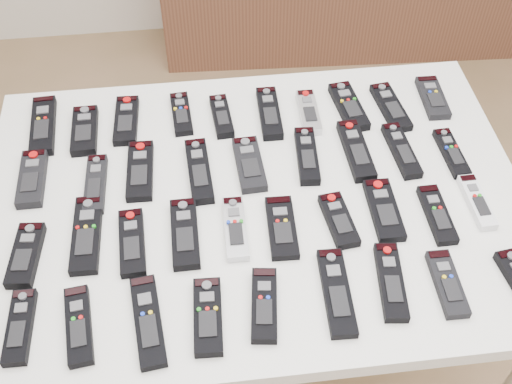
{
  "coord_description": "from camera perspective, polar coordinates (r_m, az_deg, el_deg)",
  "views": [
    {
      "loc": [
        -0.19,
        -0.81,
        1.9
      ],
      "look_at": [
        -0.08,
        0.15,
        0.8
      ],
      "focal_mm": 45.0,
      "sensor_mm": 36.0,
      "label": 1
    }
  ],
  "objects": [
    {
      "name": "remote_34",
      "position": [
        1.32,
        7.18,
        -8.83
      ],
      "size": [
        0.06,
        0.2,
        0.02
      ],
      "primitive_type": "cube",
      "rotation": [
        0.0,
        0.0,
        -0.04
      ],
      "color": "black",
      "rests_on": "table"
    },
    {
      "name": "remote_0",
      "position": [
        1.71,
        -18.39,
        5.62
      ],
      "size": [
        0.07,
        0.21,
        0.02
      ],
      "primitive_type": "cube",
      "rotation": [
        0.0,
        0.0,
        0.05
      ],
      "color": "black",
      "rests_on": "table"
    },
    {
      "name": "remote_33",
      "position": [
        1.29,
        0.73,
        -10.01
      ],
      "size": [
        0.07,
        0.17,
        0.02
      ],
      "primitive_type": "cube",
      "rotation": [
        0.0,
        0.0,
        -0.13
      ],
      "color": "black",
      "rests_on": "table"
    },
    {
      "name": "remote_8",
      "position": [
        1.72,
        11.88,
        7.39
      ],
      "size": [
        0.07,
        0.18,
        0.02
      ],
      "primitive_type": "cube",
      "rotation": [
        0.0,
        0.0,
        0.12
      ],
      "color": "black",
      "rests_on": "table"
    },
    {
      "name": "remote_3",
      "position": [
        1.68,
        -6.65,
        6.91
      ],
      "size": [
        0.05,
        0.15,
        0.02
      ],
      "primitive_type": "cube",
      "rotation": [
        0.0,
        0.0,
        0.06
      ],
      "color": "black",
      "rests_on": "table"
    },
    {
      "name": "remote_15",
      "position": [
        1.56,
        4.56,
        3.23
      ],
      "size": [
        0.06,
        0.18,
        0.02
      ],
      "primitive_type": "cube",
      "rotation": [
        0.0,
        0.0,
        -0.07
      ],
      "color": "black",
      "rests_on": "table"
    },
    {
      "name": "remote_11",
      "position": [
        1.54,
        -14.07,
        0.7
      ],
      "size": [
        0.05,
        0.17,
        0.02
      ],
      "primitive_type": "cube",
      "rotation": [
        0.0,
        0.0,
        -0.02
      ],
      "color": "black",
      "rests_on": "table"
    },
    {
      "name": "remote_1",
      "position": [
        1.67,
        -14.99,
        5.29
      ],
      "size": [
        0.06,
        0.16,
        0.02
      ],
      "primitive_type": "cube",
      "rotation": [
        0.0,
        0.0,
        0.01
      ],
      "color": "black",
      "rests_on": "table"
    },
    {
      "name": "remote_28",
      "position": [
        1.54,
        19.04,
        -0.85
      ],
      "size": [
        0.04,
        0.15,
        0.02
      ],
      "primitive_type": "cube",
      "rotation": [
        0.0,
        0.0,
        0.02
      ],
      "color": "silver",
      "rests_on": "table"
    },
    {
      "name": "remote_22",
      "position": [
        1.4,
        -6.34,
        -3.69
      ],
      "size": [
        0.06,
        0.18,
        0.02
      ],
      "primitive_type": "cube",
      "rotation": [
        0.0,
        0.0,
        0.0
      ],
      "color": "black",
      "rests_on": "table"
    },
    {
      "name": "remote_12",
      "position": [
        1.54,
        -10.26,
        1.88
      ],
      "size": [
        0.06,
        0.18,
        0.02
      ],
      "primitive_type": "cube",
      "rotation": [
        0.0,
        0.0,
        -0.03
      ],
      "color": "black",
      "rests_on": "table"
    },
    {
      "name": "remote_21",
      "position": [
        1.41,
        -10.96,
        -4.42
      ],
      "size": [
        0.06,
        0.17,
        0.02
      ],
      "primitive_type": "cube",
      "rotation": [
        0.0,
        0.0,
        0.04
      ],
      "color": "black",
      "rests_on": "table"
    },
    {
      "name": "remote_32",
      "position": [
        1.28,
        -4.3,
        -10.97
      ],
      "size": [
        0.06,
        0.17,
        0.02
      ],
      "primitive_type": "cube",
      "rotation": [
        0.0,
        0.0,
        -0.05
      ],
      "color": "black",
      "rests_on": "table"
    },
    {
      "name": "remote_19",
      "position": [
        1.45,
        -19.79,
        -5.29
      ],
      "size": [
        0.07,
        0.16,
        0.02
      ],
      "primitive_type": "cube",
      "rotation": [
        0.0,
        0.0,
        -0.09
      ],
      "color": "black",
      "rests_on": "table"
    },
    {
      "name": "remote_30",
      "position": [
        1.32,
        -15.48,
        -11.37
      ],
      "size": [
        0.07,
        0.18,
        0.02
      ],
      "primitive_type": "cube",
      "rotation": [
        0.0,
        0.0,
        0.12
      ],
      "color": "black",
      "rests_on": "table"
    },
    {
      "name": "remote_14",
      "position": [
        1.53,
        -0.59,
        2.47
      ],
      "size": [
        0.07,
        0.17,
        0.02
      ],
      "primitive_type": "cube",
      "rotation": [
        0.0,
        0.0,
        0.05
      ],
      "color": "black",
      "rests_on": "table"
    },
    {
      "name": "remote_27",
      "position": [
        1.49,
        15.79,
        -1.95
      ],
      "size": [
        0.05,
        0.16,
        0.02
      ],
      "primitive_type": "cube",
      "rotation": [
        0.0,
        0.0,
        0.01
      ],
      "color": "black",
      "rests_on": "table"
    },
    {
      "name": "remote_17",
      "position": [
        1.6,
        12.8,
        3.62
      ],
      "size": [
        0.06,
        0.18,
        0.02
      ],
      "primitive_type": "cube",
      "rotation": [
        0.0,
        0.0,
        0.07
      ],
      "color": "black",
      "rests_on": "table"
    },
    {
      "name": "remote_13",
      "position": [
        1.52,
        -5.07,
        1.88
      ],
      "size": [
        0.06,
        0.2,
        0.02
      ],
      "primitive_type": "cube",
      "rotation": [
        0.0,
        0.0,
        0.05
      ],
      "color": "black",
      "rests_on": "table"
    },
    {
      "name": "remote_10",
      "position": [
        1.59,
        -19.28,
        1.14
      ],
      "size": [
        0.06,
        0.17,
        0.02
      ],
      "primitive_type": "cube",
      "rotation": [
        0.0,
        0.0,
        0.01
      ],
      "color": "black",
      "rests_on": "table"
    },
    {
      "name": "remote_20",
      "position": [
        1.44,
        -14.82,
        -3.67
      ],
      "size": [
        0.06,
        0.2,
        0.02
      ],
      "primitive_type": "cube",
      "rotation": [
        0.0,
        0.0,
        -0.02
      ],
      "color": "black",
      "rests_on": "table"
    },
    {
      "name": "remote_29",
      "position": [
        1.35,
        -20.25,
        -11.17
      ],
      "size": [
        0.05,
        0.16,
        0.02
      ],
      "primitive_type": "cube",
      "rotation": [
        0.0,
        0.0,
        -0.02
      ],
      "color": "black",
      "rests_on": "table"
    },
    {
      "name": "table",
      "position": [
        1.52,
        -0.0,
        -1.94
      ],
      "size": [
        1.25,
        0.88,
        0.78
      ],
      "color": "white",
      "rests_on": "ground"
    },
    {
      "name": "remote_25",
      "position": [
        1.43,
        7.37,
        -2.51
      ],
      "size": [
        0.07,
        0.15,
        0.02
      ],
      "primitive_type": "cube",
      "rotation": [
        0.0,
        0.0,
        0.12
      ],
      "color": "black",
      "rests_on": "table"
    },
    {
      "name": "remote_36",
      "position": [
        1.38,
        16.64,
        -7.81
      ],
      "size": [
        0.05,
        0.16,
        0.02
      ],
      "primitive_type": "cube",
      "rotation": [
        0.0,
        0.0,
        -0.01
      ],
      "color": "black",
      "rests_on": "table"
    },
    {
      "name": "remote_16",
      "position": [
        1.58,
        8.89,
        3.68
      ],
      "size": [
        0.06,
        0.2,
        0.02
      ],
      "primitive_type": "cube",
      "rotation": [
        0.0,
        0.0,
        0.03
      ],
      "color": "black",
      "rests_on": "table"
    },
    {
      "name": "remote_9",
      "position": [
        1.77,
        15.43,
        8.09
      ],
      "size": [
        0.06,
        0.16,
        0.02
      ],
      "primitive_type": "cube",
      "rotation": [
        0.0,
        0.0,
        -0.04
      ],
      "color": "black",
      "rests_on": "table"
    },
    {
      "name": "remote_7",
      "position": [
        1.7,
        8.24,
        7.52
      ],
      "size": [
        0.08,
        0.18,
        0.02
      ],
      "primitive_type": "cube",
      "rotation": [
        0.0,
        0.0,
        0.12
      ],
      "color": "black",
      "rests_on": "table"
    },
    {
      "name": "remote_31",
      "position": [
        1.29,
        -9.58,
        -11.25
      ],
      "size": [
        0.07,
        0.21,
        0.02
      ],
      "primitive_type": "cube",
      "rotation": [
        0.0,
        0.0,
        0.11
      ],
      "color": "black",
      "rests_on": "table"
    },
    {
      "name": "remote_26",
      "position": [
        1.47,
        11.3,
        -1.57
      ],
      "size": [
        0.06,
        0.17,
        0.02
      ],
      "primitive_type": "cube",
      "rotation": [
        0.0,
        0.0,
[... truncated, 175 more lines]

